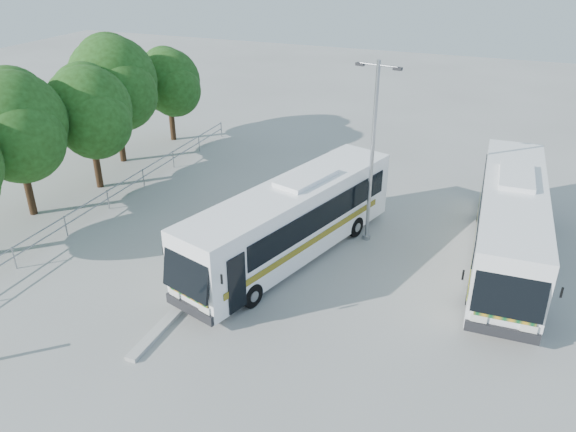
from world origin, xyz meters
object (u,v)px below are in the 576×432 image
at_px(tree_far_b, 15,124).
at_px(coach_adjacent, 510,221).
at_px(coach_main, 291,220).
at_px(tree_far_c, 89,110).
at_px(tree_far_d, 114,81).
at_px(tree_far_e, 169,81).
at_px(lamppost, 373,147).

xyz_separation_m(tree_far_b, coach_adjacent, (21.48, 3.86, -2.76)).
bearing_deg(coach_main, tree_far_b, -159.04).
distance_m(tree_far_b, coach_adjacent, 22.00).
relative_size(tree_far_c, coach_adjacent, 0.54).
distance_m(tree_far_d, coach_main, 15.36).
relative_size(tree_far_b, coach_main, 0.59).
xyz_separation_m(tree_far_c, tree_far_d, (-1.19, 3.70, 0.56)).
height_order(tree_far_e, coach_adjacent, tree_far_e).
bearing_deg(coach_main, lamppost, 63.99).
xyz_separation_m(tree_far_c, lamppost, (14.80, -0.38, 0.10)).
distance_m(tree_far_e, coach_main, 17.16).
height_order(tree_far_b, tree_far_d, tree_far_d).
height_order(tree_far_c, coach_adjacent, tree_far_c).
distance_m(tree_far_c, lamppost, 14.81).
bearing_deg(lamppost, tree_far_d, 176.21).
height_order(tree_far_e, lamppost, lamppost).
bearing_deg(tree_far_e, coach_adjacent, -21.35).
relative_size(tree_far_d, lamppost, 0.93).
bearing_deg(tree_far_d, tree_far_e, 81.37).
relative_size(tree_far_c, tree_far_e, 1.10).
bearing_deg(tree_far_e, tree_far_c, -86.46).
xyz_separation_m(tree_far_d, lamppost, (15.99, -4.08, -0.46)).
relative_size(coach_adjacent, lamppost, 1.51).
xyz_separation_m(tree_far_b, lamppost, (15.70, 3.52, -0.21)).
xyz_separation_m(tree_far_d, coach_adjacent, (21.77, -3.74, -3.01)).
distance_m(tree_far_d, tree_far_e, 4.65).
distance_m(tree_far_b, tree_far_e, 12.13).
bearing_deg(tree_far_d, tree_far_b, -87.77).
bearing_deg(lamppost, coach_main, -122.90).
height_order(tree_far_e, coach_main, tree_far_e).
relative_size(tree_far_e, coach_adjacent, 0.50).
bearing_deg(tree_far_d, coach_main, -26.81).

